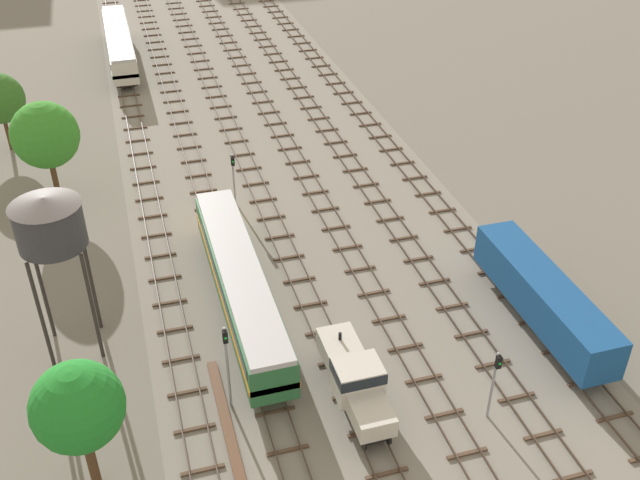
{
  "coord_description": "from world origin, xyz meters",
  "views": [
    {
      "loc": [
        -13.0,
        -12.95,
        31.96
      ],
      "look_at": [
        0.0,
        31.06,
        1.5
      ],
      "focal_mm": 40.94,
      "sensor_mm": 36.0,
      "label": 1
    }
  ],
  "objects_px": {
    "water_tower": "(49,224)",
    "diesel_railcar_left_mid": "(240,282)",
    "freight_boxcar_right_near": "(543,296)",
    "signal_post_near": "(233,173)",
    "passenger_coach_far_left_midfar": "(119,42)",
    "signal_post_nearest": "(227,359)",
    "signal_post_mid": "(495,378)",
    "shunter_loco_centre_left_nearest": "(355,378)"
  },
  "relations": [
    {
      "from": "freight_boxcar_right_near",
      "to": "signal_post_near",
      "type": "distance_m",
      "value": 27.17
    },
    {
      "from": "shunter_loco_centre_left_nearest",
      "to": "diesel_railcar_left_mid",
      "type": "bearing_deg",
      "value": 114.81
    },
    {
      "from": "passenger_coach_far_left_midfar",
      "to": "signal_post_nearest",
      "type": "bearing_deg",
      "value": -87.8
    },
    {
      "from": "signal_post_nearest",
      "to": "diesel_railcar_left_mid",
      "type": "bearing_deg",
      "value": 74.33
    },
    {
      "from": "shunter_loco_centre_left_nearest",
      "to": "freight_boxcar_right_near",
      "type": "height_order",
      "value": "freight_boxcar_right_near"
    },
    {
      "from": "shunter_loco_centre_left_nearest",
      "to": "passenger_coach_far_left_midfar",
      "type": "bearing_deg",
      "value": 98.5
    },
    {
      "from": "diesel_railcar_left_mid",
      "to": "water_tower",
      "type": "relative_size",
      "value": 1.84
    },
    {
      "from": "water_tower",
      "to": "signal_post_near",
      "type": "distance_m",
      "value": 20.98
    },
    {
      "from": "shunter_loco_centre_left_nearest",
      "to": "passenger_coach_far_left_midfar",
      "type": "distance_m",
      "value": 63.63
    },
    {
      "from": "shunter_loco_centre_left_nearest",
      "to": "freight_boxcar_right_near",
      "type": "relative_size",
      "value": 0.6
    },
    {
      "from": "shunter_loco_centre_left_nearest",
      "to": "signal_post_near",
      "type": "height_order",
      "value": "signal_post_near"
    },
    {
      "from": "signal_post_nearest",
      "to": "signal_post_near",
      "type": "relative_size",
      "value": 1.29
    },
    {
      "from": "diesel_railcar_left_mid",
      "to": "shunter_loco_centre_left_nearest",
      "type": "bearing_deg",
      "value": -65.19
    },
    {
      "from": "shunter_loco_centre_left_nearest",
      "to": "passenger_coach_far_left_midfar",
      "type": "relative_size",
      "value": 0.38
    },
    {
      "from": "water_tower",
      "to": "signal_post_nearest",
      "type": "distance_m",
      "value": 13.02
    },
    {
      "from": "water_tower",
      "to": "freight_boxcar_right_near",
      "type": "bearing_deg",
      "value": -12.62
    },
    {
      "from": "signal_post_nearest",
      "to": "signal_post_mid",
      "type": "relative_size",
      "value": 1.22
    },
    {
      "from": "freight_boxcar_right_near",
      "to": "diesel_railcar_left_mid",
      "type": "xyz_separation_m",
      "value": [
        -18.81,
        6.97,
        0.15
      ]
    },
    {
      "from": "shunter_loco_centre_left_nearest",
      "to": "signal_post_nearest",
      "type": "distance_m",
      "value": 7.48
    },
    {
      "from": "shunter_loco_centre_left_nearest",
      "to": "freight_boxcar_right_near",
      "type": "distance_m",
      "value": 14.47
    },
    {
      "from": "passenger_coach_far_left_midfar",
      "to": "signal_post_nearest",
      "type": "height_order",
      "value": "signal_post_nearest"
    },
    {
      "from": "diesel_railcar_left_mid",
      "to": "signal_post_near",
      "type": "xyz_separation_m",
      "value": [
        2.35,
        14.65,
        0.38
      ]
    },
    {
      "from": "water_tower",
      "to": "signal_post_near",
      "type": "bearing_deg",
      "value": 48.43
    },
    {
      "from": "freight_boxcar_right_near",
      "to": "water_tower",
      "type": "bearing_deg",
      "value": 167.38
    },
    {
      "from": "water_tower",
      "to": "signal_post_mid",
      "type": "distance_m",
      "value": 26.92
    },
    {
      "from": "freight_boxcar_right_near",
      "to": "signal_post_nearest",
      "type": "height_order",
      "value": "signal_post_nearest"
    },
    {
      "from": "shunter_loco_centre_left_nearest",
      "to": "diesel_railcar_left_mid",
      "type": "relative_size",
      "value": 0.41
    },
    {
      "from": "shunter_loco_centre_left_nearest",
      "to": "signal_post_near",
      "type": "relative_size",
      "value": 1.83
    },
    {
      "from": "diesel_railcar_left_mid",
      "to": "signal_post_nearest",
      "type": "relative_size",
      "value": 3.43
    },
    {
      "from": "water_tower",
      "to": "diesel_railcar_left_mid",
      "type": "bearing_deg",
      "value": 1.63
    },
    {
      "from": "signal_post_near",
      "to": "signal_post_mid",
      "type": "bearing_deg",
      "value": -71.5
    },
    {
      "from": "signal_post_mid",
      "to": "passenger_coach_far_left_midfar",
      "type": "bearing_deg",
      "value": 103.96
    },
    {
      "from": "freight_boxcar_right_near",
      "to": "passenger_coach_far_left_midfar",
      "type": "distance_m",
      "value": 64.18
    },
    {
      "from": "passenger_coach_far_left_midfar",
      "to": "signal_post_mid",
      "type": "relative_size",
      "value": 4.48
    },
    {
      "from": "shunter_loco_centre_left_nearest",
      "to": "water_tower",
      "type": "height_order",
      "value": "water_tower"
    },
    {
      "from": "passenger_coach_far_left_midfar",
      "to": "signal_post_near",
      "type": "xyz_separation_m",
      "value": [
        7.05,
        -38.11,
        0.37
      ]
    },
    {
      "from": "freight_boxcar_right_near",
      "to": "passenger_coach_far_left_midfar",
      "type": "relative_size",
      "value": 0.64
    },
    {
      "from": "signal_post_nearest",
      "to": "signal_post_near",
      "type": "xyz_separation_m",
      "value": [
        4.7,
        23.02,
        -0.78
      ]
    },
    {
      "from": "water_tower",
      "to": "signal_post_mid",
      "type": "bearing_deg",
      "value": -30.1
    },
    {
      "from": "diesel_railcar_left_mid",
      "to": "signal_post_nearest",
      "type": "xyz_separation_m",
      "value": [
        -2.35,
        -8.38,
        1.16
      ]
    },
    {
      "from": "passenger_coach_far_left_midfar",
      "to": "signal_post_near",
      "type": "bearing_deg",
      "value": -79.52
    },
    {
      "from": "freight_boxcar_right_near",
      "to": "signal_post_nearest",
      "type": "distance_m",
      "value": 21.25
    }
  ]
}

